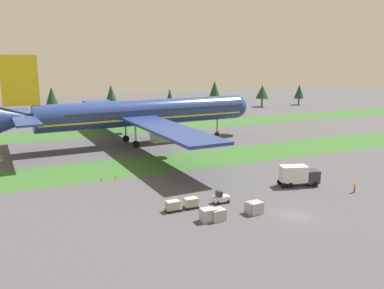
{
  "coord_description": "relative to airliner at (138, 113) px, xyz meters",
  "views": [
    {
      "loc": [
        -35.3,
        -42.29,
        21.74
      ],
      "look_at": [
        -1.57,
        32.25,
        4.0
      ],
      "focal_mm": 37.54,
      "sensor_mm": 36.0,
      "label": 1
    }
  ],
  "objects": [
    {
      "name": "uld_container_0",
      "position": [
        -6.25,
        -52.17,
        -7.14
      ],
      "size": [
        2.04,
        1.65,
        1.75
      ],
      "primitive_type": "cube",
      "rotation": [
        0.0,
        0.0,
        -0.02
      ],
      "color": "#A3A3A8",
      "rests_on": "ground"
    },
    {
      "name": "uld_container_1",
      "position": [
        -4.95,
        -52.47,
        -7.22
      ],
      "size": [
        2.14,
        1.78,
        1.59
      ],
      "primitive_type": "cube",
      "rotation": [
        0.0,
        0.0,
        0.09
      ],
      "color": "#A3A3A8",
      "rests_on": "ground"
    },
    {
      "name": "ground_plane",
      "position": [
        5.98,
        -55.58,
        -8.02
      ],
      "size": [
        400.0,
        400.0,
        0.0
      ],
      "primitive_type": "plane",
      "color": "#47474C"
    },
    {
      "name": "baggage_tug",
      "position": [
        -1.37,
        -46.77,
        -7.2
      ],
      "size": [
        2.62,
        1.34,
        1.97
      ],
      "rotation": [
        0.0,
        0.0,
        -1.55
      ],
      "color": "silver",
      "rests_on": "ground"
    },
    {
      "name": "ground_crew_marshaller",
      "position": [
        21.02,
        -51.55,
        -7.07
      ],
      "size": [
        0.46,
        0.39,
        1.74
      ],
      "rotation": [
        0.0,
        0.0,
        0.68
      ],
      "color": "black",
      "rests_on": "ground"
    },
    {
      "name": "taxiway_marker_1",
      "position": [
        -12.93,
        -27.79,
        -7.68
      ],
      "size": [
        0.44,
        0.44,
        0.68
      ],
      "primitive_type": "cone",
      "color": "orange",
      "rests_on": "ground"
    },
    {
      "name": "grass_strip_near",
      "position": [
        5.98,
        -20.8,
        -8.01
      ],
      "size": [
        320.0,
        14.9,
        0.01
      ],
      "primitive_type": "cube",
      "color": "#336028",
      "rests_on": "ground"
    },
    {
      "name": "catering_truck",
      "position": [
        14.89,
        -44.84,
        -6.06
      ],
      "size": [
        7.32,
        4.17,
        3.58
      ],
      "rotation": [
        0.0,
        0.0,
        -1.86
      ],
      "color": "#2D333D",
      "rests_on": "ground"
    },
    {
      "name": "grass_strip_far",
      "position": [
        5.98,
        21.0,
        -8.01
      ],
      "size": [
        320.0,
        14.9,
        0.01
      ],
      "primitive_type": "cube",
      "color": "#336028",
      "rests_on": "ground"
    },
    {
      "name": "distant_tree_line",
      "position": [
        10.8,
        53.56,
        -0.79
      ],
      "size": [
        184.21,
        9.84,
        12.34
      ],
      "color": "#4C3823",
      "rests_on": "ground"
    },
    {
      "name": "cargo_dolly_lead",
      "position": [
        -6.39,
        -46.86,
        -7.1
      ],
      "size": [
        2.22,
        1.54,
        1.55
      ],
      "rotation": [
        0.0,
        0.0,
        -1.55
      ],
      "color": "#A3A3A8",
      "rests_on": "ground"
    },
    {
      "name": "taxiway_marker_0",
      "position": [
        -15.47,
        -27.7,
        -7.7
      ],
      "size": [
        0.44,
        0.44,
        0.64
      ],
      "primitive_type": "cone",
      "color": "orange",
      "rests_on": "ground"
    },
    {
      "name": "uld_container_3",
      "position": [
        1.06,
        -52.55,
        -7.15
      ],
      "size": [
        2.13,
        1.77,
        1.72
      ],
      "primitive_type": "cube",
      "rotation": [
        0.0,
        0.0,
        0.09
      ],
      "color": "#A3A3A8",
      "rests_on": "ground"
    },
    {
      "name": "airliner",
      "position": [
        0.0,
        0.0,
        0.0
      ],
      "size": [
        65.11,
        79.99,
        22.37
      ],
      "rotation": [
        0.0,
        0.0,
        -1.52
      ],
      "color": "navy",
      "rests_on": "ground"
    },
    {
      "name": "uld_container_2",
      "position": [
        0.91,
        -52.29,
        -7.2
      ],
      "size": [
        2.07,
        1.69,
        1.63
      ],
      "primitive_type": "cube",
      "rotation": [
        0.0,
        0.0,
        0.05
      ],
      "color": "#A3A3A8",
      "rests_on": "ground"
    },
    {
      "name": "cargo_dolly_second",
      "position": [
        -9.29,
        -46.9,
        -7.1
      ],
      "size": [
        2.22,
        1.54,
        1.55
      ],
      "rotation": [
        0.0,
        0.0,
        -1.55
      ],
      "color": "#A3A3A8",
      "rests_on": "ground"
    }
  ]
}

